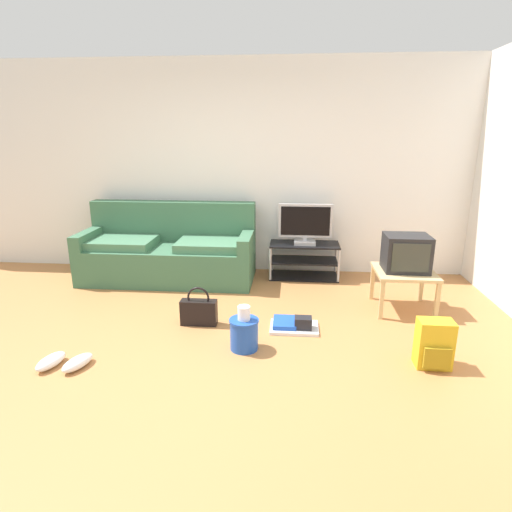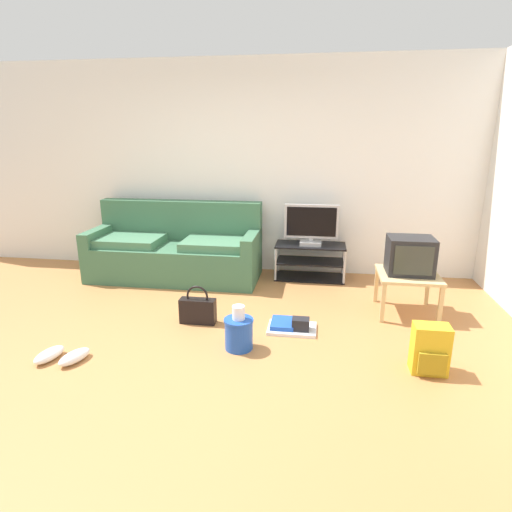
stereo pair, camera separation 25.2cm
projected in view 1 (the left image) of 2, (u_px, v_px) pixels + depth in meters
The scene contains 12 objects.
ground_plane at pixel (196, 357), 3.56m from camera, with size 9.00×9.80×0.02m, color #B27542.
wall_back at pixel (234, 169), 5.52m from camera, with size 9.00×0.10×2.70m, color white.
couch at pixel (169, 252), 5.37m from camera, with size 2.13×0.84×0.95m.
tv_stand at pixel (304, 260), 5.45m from camera, with size 0.88×0.42×0.44m.
flat_tv at pixel (305, 225), 5.30m from camera, with size 0.67×0.22×0.51m.
side_table at pixel (404, 276), 4.40m from camera, with size 0.59×0.59×0.43m.
crt_tv at pixel (406, 253), 4.35m from camera, with size 0.44×0.37×0.37m.
backpack at pixel (434, 344), 3.35m from camera, with size 0.27×0.25×0.39m.
handbag at pixel (199, 311), 4.11m from camera, with size 0.35×0.12×0.38m.
cleaning_bucket at pixel (244, 332), 3.63m from camera, with size 0.25×0.25×0.39m.
sneakers_pair at pixel (64, 362), 3.37m from camera, with size 0.43×0.32×0.09m.
floor_tray at pixel (294, 325), 4.03m from camera, with size 0.45×0.33×0.14m.
Camera 1 is at (0.78, -3.12, 1.79)m, focal length 29.80 mm.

